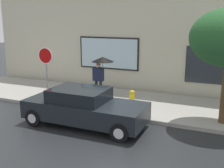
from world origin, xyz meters
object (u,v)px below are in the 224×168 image
Objects in this scene: pedestrian_with_umbrella at (101,65)px; stop_sign at (46,63)px; parked_car at (84,107)px; fire_hydrant at (132,99)px.

stop_sign reaches higher than pedestrian_with_umbrella.
stop_sign is at bearing -148.77° from pedestrian_with_umbrella.
parked_car is 1.82× the size of stop_sign.
pedestrian_with_umbrella reaches higher than parked_car.
pedestrian_with_umbrella reaches higher than fire_hydrant.
fire_hydrant is at bearing 8.92° from stop_sign.
pedestrian_with_umbrella is 2.52m from stop_sign.
pedestrian_with_umbrella is at bearing 103.21° from parked_car.
pedestrian_with_umbrella is at bearing 159.02° from fire_hydrant.
fire_hydrant is (1.10, 2.22, -0.16)m from parked_car.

